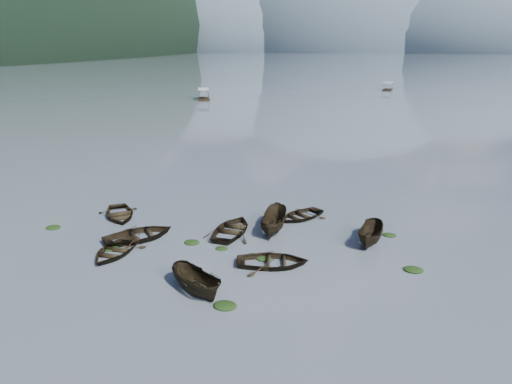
% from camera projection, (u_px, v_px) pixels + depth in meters
% --- Properties ---
extents(ground_plane, '(2400.00, 2400.00, 0.00)m').
position_uv_depth(ground_plane, '(201.00, 291.00, 25.37)').
color(ground_plane, '#545E6A').
extents(haze_mtn_a, '(520.00, 520.00, 280.00)m').
position_uv_depth(haze_mtn_a, '(243.00, 50.00, 915.56)').
color(haze_mtn_a, '#475666').
rests_on(haze_mtn_a, ground).
extents(haze_mtn_b, '(520.00, 520.00, 340.00)m').
position_uv_depth(haze_mtn_b, '(344.00, 50.00, 867.22)').
color(haze_mtn_b, '#475666').
rests_on(haze_mtn_b, ground).
extents(haze_mtn_c, '(520.00, 520.00, 260.00)m').
position_uv_depth(haze_mtn_c, '(457.00, 51.00, 818.89)').
color(haze_mtn_c, '#475666').
rests_on(haze_mtn_c, ground).
extents(rowboat_0, '(3.14, 4.33, 0.88)m').
position_uv_depth(rowboat_0, '(115.00, 254.00, 29.86)').
color(rowboat_0, black).
rests_on(rowboat_0, ground).
extents(rowboat_1, '(5.89, 5.93, 1.01)m').
position_uv_depth(rowboat_1, '(139.00, 239.00, 32.09)').
color(rowboat_1, black).
rests_on(rowboat_1, ground).
extents(rowboat_2, '(4.24, 3.59, 1.58)m').
position_uv_depth(rowboat_2, '(197.00, 292.00, 25.20)').
color(rowboat_2, black).
rests_on(rowboat_2, ground).
extents(rowboat_3, '(3.67, 4.93, 0.98)m').
position_uv_depth(rowboat_3, '(232.00, 233.00, 33.14)').
color(rowboat_3, black).
rests_on(rowboat_3, ground).
extents(rowboat_4, '(5.11, 4.18, 0.93)m').
position_uv_depth(rowboat_4, '(273.00, 265.00, 28.27)').
color(rowboat_4, black).
rests_on(rowboat_4, ground).
extents(rowboat_5, '(2.13, 4.18, 1.54)m').
position_uv_depth(rowboat_5, '(370.00, 243.00, 31.47)').
color(rowboat_5, black).
rests_on(rowboat_5, ground).
extents(rowboat_6, '(5.19, 5.46, 0.92)m').
position_uv_depth(rowboat_6, '(120.00, 217.00, 36.13)').
color(rowboat_6, black).
rests_on(rowboat_6, ground).
extents(rowboat_7, '(4.76, 5.04, 0.85)m').
position_uv_depth(rowboat_7, '(301.00, 218.00, 35.95)').
color(rowboat_7, black).
rests_on(rowboat_7, ground).
extents(rowboat_8, '(1.85, 4.48, 1.71)m').
position_uv_depth(rowboat_8, '(273.00, 231.00, 33.54)').
color(rowboat_8, black).
rests_on(rowboat_8, ground).
extents(weed_clump_0, '(1.07, 0.88, 0.23)m').
position_uv_depth(weed_clump_0, '(112.00, 249.00, 30.50)').
color(weed_clump_0, black).
rests_on(weed_clump_0, ground).
extents(weed_clump_1, '(1.09, 0.87, 0.24)m').
position_uv_depth(weed_clump_1, '(192.00, 243.00, 31.42)').
color(weed_clump_1, black).
rests_on(weed_clump_1, ground).
extents(weed_clump_2, '(1.25, 1.00, 0.27)m').
position_uv_depth(weed_clump_2, '(225.00, 307.00, 23.83)').
color(weed_clump_2, black).
rests_on(weed_clump_2, ground).
extents(weed_clump_3, '(1.00, 0.84, 0.22)m').
position_uv_depth(weed_clump_3, '(264.00, 259.00, 29.06)').
color(weed_clump_3, black).
rests_on(weed_clump_3, ground).
extents(weed_clump_4, '(1.20, 0.95, 0.25)m').
position_uv_depth(weed_clump_4, '(413.00, 271.00, 27.63)').
color(weed_clump_4, black).
rests_on(weed_clump_4, ground).
extents(weed_clump_5, '(1.13, 0.91, 0.24)m').
position_uv_depth(weed_clump_5, '(53.00, 228.00, 33.97)').
color(weed_clump_5, black).
rests_on(weed_clump_5, ground).
extents(weed_clump_6, '(0.86, 0.72, 0.18)m').
position_uv_depth(weed_clump_6, '(222.00, 249.00, 30.52)').
color(weed_clump_6, black).
rests_on(weed_clump_6, ground).
extents(weed_clump_7, '(0.98, 0.79, 0.21)m').
position_uv_depth(weed_clump_7, '(389.00, 236.00, 32.64)').
color(weed_clump_7, black).
rests_on(weed_clump_7, ground).
extents(pontoon_left, '(4.99, 7.16, 2.53)m').
position_uv_depth(pontoon_left, '(204.00, 100.00, 111.23)').
color(pontoon_left, black).
rests_on(pontoon_left, ground).
extents(pontoon_centre, '(3.14, 5.80, 2.11)m').
position_uv_depth(pontoon_centre, '(388.00, 90.00, 133.64)').
color(pontoon_centre, black).
rests_on(pontoon_centre, ground).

